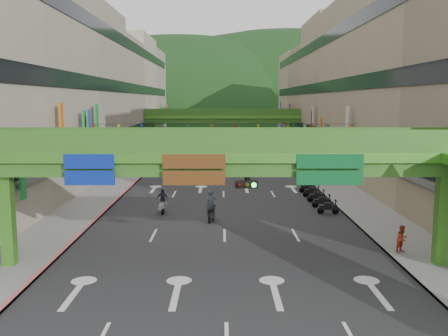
# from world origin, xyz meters

# --- Properties ---
(ground) EXTENTS (320.00, 320.00, 0.00)m
(ground) POSITION_xyz_m (0.00, 0.00, 0.00)
(ground) COLOR black
(ground) RESTS_ON ground
(road_slab) EXTENTS (18.00, 140.00, 0.02)m
(road_slab) POSITION_xyz_m (0.00, 50.00, 0.01)
(road_slab) COLOR #28282B
(road_slab) RESTS_ON ground
(sidewalk_left) EXTENTS (4.00, 140.00, 0.15)m
(sidewalk_left) POSITION_xyz_m (-11.00, 50.00, 0.07)
(sidewalk_left) COLOR gray
(sidewalk_left) RESTS_ON ground
(sidewalk_right) EXTENTS (4.00, 140.00, 0.15)m
(sidewalk_right) POSITION_xyz_m (11.00, 50.00, 0.07)
(sidewalk_right) COLOR gray
(sidewalk_right) RESTS_ON ground
(curb_left) EXTENTS (0.20, 140.00, 0.18)m
(curb_left) POSITION_xyz_m (-9.10, 50.00, 0.09)
(curb_left) COLOR #CC5959
(curb_left) RESTS_ON ground
(curb_right) EXTENTS (0.20, 140.00, 0.18)m
(curb_right) POSITION_xyz_m (9.10, 50.00, 0.09)
(curb_right) COLOR gray
(curb_right) RESTS_ON ground
(building_row_left) EXTENTS (12.80, 95.00, 19.00)m
(building_row_left) POSITION_xyz_m (-18.93, 50.00, 9.46)
(building_row_left) COLOR #9E937F
(building_row_left) RESTS_ON ground
(building_row_right) EXTENTS (12.80, 95.00, 19.00)m
(building_row_right) POSITION_xyz_m (18.93, 50.00, 9.46)
(building_row_right) COLOR gray
(building_row_right) RESTS_ON ground
(overpass_near) EXTENTS (28.00, 12.27, 7.10)m
(overpass_near) POSITION_xyz_m (0.93, 5.38, 5.21)
(overpass_near) COLOR #4C9E2D
(overpass_near) RESTS_ON ground
(overpass_far) EXTENTS (28.00, 2.20, 7.10)m
(overpass_far) POSITION_xyz_m (0.00, 65.00, 5.40)
(overpass_far) COLOR #4C9E2D
(overpass_far) RESTS_ON ground
(hill_left) EXTENTS (168.00, 140.00, 112.00)m
(hill_left) POSITION_xyz_m (-15.00, 160.00, 0.00)
(hill_left) COLOR #1C4419
(hill_left) RESTS_ON ground
(hill_right) EXTENTS (208.00, 176.00, 128.00)m
(hill_right) POSITION_xyz_m (25.00, 180.00, 0.00)
(hill_right) COLOR #1C4419
(hill_right) RESTS_ON ground
(bunting_string) EXTENTS (26.00, 0.36, 0.47)m
(bunting_string) POSITION_xyz_m (0.00, 30.00, 5.96)
(bunting_string) COLOR black
(bunting_string) RESTS_ON ground
(scooter_rider_near) EXTENTS (0.77, 1.59, 2.22)m
(scooter_rider_near) POSITION_xyz_m (-0.92, 15.63, 1.06)
(scooter_rider_near) COLOR black
(scooter_rider_near) RESTS_ON ground
(scooter_rider_mid) EXTENTS (0.95, 1.59, 2.08)m
(scooter_rider_mid) POSITION_xyz_m (2.58, 33.12, 1.07)
(scooter_rider_mid) COLOR black
(scooter_rider_mid) RESTS_ON ground
(scooter_rider_left) EXTENTS (0.94, 1.60, 1.89)m
(scooter_rider_left) POSITION_xyz_m (-4.65, 18.28, 0.93)
(scooter_rider_left) COLOR #97969F
(scooter_rider_left) RESTS_ON ground
(scooter_rider_far) EXTENTS (0.92, 1.60, 2.18)m
(scooter_rider_far) POSITION_xyz_m (-1.91, 51.29, 1.12)
(scooter_rider_far) COLOR maroon
(scooter_rider_far) RESTS_ON ground
(parked_scooter_row) EXTENTS (1.60, 9.35, 1.08)m
(parked_scooter_row) POSITION_xyz_m (7.80, 22.26, 0.52)
(parked_scooter_row) COLOR black
(parked_scooter_row) RESTS_ON ground
(car_silver) EXTENTS (1.92, 3.97, 1.25)m
(car_silver) POSITION_xyz_m (-7.00, 54.45, 0.63)
(car_silver) COLOR #96949C
(car_silver) RESTS_ON ground
(car_yellow) EXTENTS (1.50, 3.65, 1.24)m
(car_yellow) POSITION_xyz_m (-0.47, 63.76, 0.62)
(car_yellow) COLOR #ECB608
(car_yellow) RESTS_ON ground
(pedestrian_red) EXTENTS (0.93, 0.89, 1.51)m
(pedestrian_red) POSITION_xyz_m (9.80, 8.00, 0.76)
(pedestrian_red) COLOR red
(pedestrian_red) RESTS_ON ground
(pedestrian_dark) EXTENTS (1.13, 0.76, 1.78)m
(pedestrian_dark) POSITION_xyz_m (12.20, 32.81, 0.89)
(pedestrian_dark) COLOR black
(pedestrian_dark) RESTS_ON ground
(pedestrian_blue) EXTENTS (0.96, 0.74, 1.84)m
(pedestrian_blue) POSITION_xyz_m (10.41, 34.42, 0.92)
(pedestrian_blue) COLOR #3F5165
(pedestrian_blue) RESTS_ON ground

